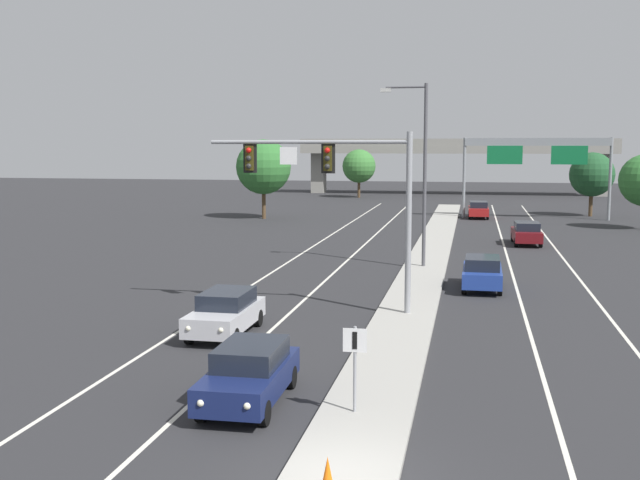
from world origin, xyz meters
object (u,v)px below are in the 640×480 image
object	(u,v)px
tree_far_left_b	(359,166)
median_sign_post	(355,356)
car_oncoming_silver	(226,312)
street_lamp_median	(421,164)
highway_sign_gantry	(537,152)
overhead_signal_mast	(342,182)
tree_far_right_b	(592,175)
car_receding_red	(478,209)
car_oncoming_navy	(250,373)
traffic_cone_median_nose	(328,476)
car_receding_blue	(482,272)
car_receding_darkred	(527,233)
tree_far_left_c	(263,167)

from	to	relation	value
tree_far_left_b	median_sign_post	bearing A→B (deg)	-81.73
median_sign_post	car_oncoming_silver	size ratio (longest dim) A/B	0.49
tree_far_left_b	street_lamp_median	bearing A→B (deg)	-78.31
highway_sign_gantry	overhead_signal_mast	bearing A→B (deg)	-104.03
tree_far_right_b	car_receding_red	bearing A→B (deg)	-159.01
car_oncoming_navy	traffic_cone_median_nose	distance (m)	6.05
car_receding_blue	tree_far_left_b	world-z (taller)	tree_far_left_b
median_sign_post	tree_far_left_b	bearing A→B (deg)	98.27
highway_sign_gantry	car_receding_blue	bearing A→B (deg)	-97.99
car_receding_darkred	tree_far_right_b	xyz separation A→B (m)	(7.44, 23.07, 3.19)
car_oncoming_silver	tree_far_right_b	xyz separation A→B (m)	(19.82, 51.34, 3.19)
median_sign_post	tree_far_left_b	distance (m)	81.52
car_receding_red	car_oncoming_silver	bearing A→B (deg)	-101.06
street_lamp_median	tree_far_right_b	distance (m)	37.58
tree_far_left_b	car_receding_darkred	bearing A→B (deg)	-67.86
traffic_cone_median_nose	overhead_signal_mast	bearing A→B (deg)	98.65
car_oncoming_navy	car_receding_blue	bearing A→B (deg)	70.77
car_oncoming_navy	car_oncoming_silver	size ratio (longest dim) A/B	1.00
car_oncoming_silver	tree_far_left_b	xyz separation A→B (m)	(-5.84, 73.04, 3.26)
traffic_cone_median_nose	tree_far_left_c	size ratio (longest dim) A/B	0.10
tree_far_right_b	tree_far_left_c	distance (m)	31.33
car_receding_darkred	tree_far_left_b	bearing A→B (deg)	112.14
street_lamp_median	tree_far_left_b	size ratio (longest dim) A/B	1.60
car_receding_darkred	highway_sign_gantry	bearing A→B (deg)	84.13
car_oncoming_navy	tree_far_left_b	size ratio (longest dim) A/B	0.72
median_sign_post	car_receding_red	world-z (taller)	median_sign_post
overhead_signal_mast	street_lamp_median	xyz separation A→B (m)	(2.30, 12.25, 0.42)
car_receding_red	tree_far_left_c	distance (m)	20.46
car_oncoming_navy	tree_far_right_b	distance (m)	60.86
highway_sign_gantry	median_sign_post	bearing A→B (deg)	-98.75
traffic_cone_median_nose	tree_far_left_b	xyz separation A→B (m)	(-11.90, 85.29, 3.57)
tree_far_right_b	street_lamp_median	bearing A→B (deg)	-111.84
tree_far_left_c	median_sign_post	bearing A→B (deg)	-72.19
tree_far_right_b	car_oncoming_silver	bearing A→B (deg)	-111.11
car_oncoming_silver	car_receding_blue	size ratio (longest dim) A/B	1.00
overhead_signal_mast	tree_far_right_b	bearing A→B (deg)	70.94
highway_sign_gantry	tree_far_left_b	xyz separation A→B (m)	(-20.19, 25.58, -2.08)
street_lamp_median	median_sign_post	bearing A→B (deg)	-89.94
median_sign_post	tree_far_left_c	world-z (taller)	tree_far_left_c
car_oncoming_silver	highway_sign_gantry	size ratio (longest dim) A/B	0.34
car_oncoming_navy	car_oncoming_silver	distance (m)	7.66
traffic_cone_median_nose	car_receding_blue	bearing A→B (deg)	82.23
car_oncoming_silver	car_receding_darkred	bearing A→B (deg)	66.35
median_sign_post	car_oncoming_navy	size ratio (longest dim) A/B	0.49
street_lamp_median	highway_sign_gantry	size ratio (longest dim) A/B	0.75
street_lamp_median	car_receding_red	xyz separation A→B (m)	(3.38, 30.79, -4.97)
median_sign_post	car_oncoming_silver	xyz separation A→B (m)	(-5.88, 7.60, -0.77)
car_receding_red	street_lamp_median	bearing A→B (deg)	-96.27
car_receding_red	tree_far_left_b	xyz separation A→B (m)	(-15.08, 25.76, 3.26)
median_sign_post	tree_far_left_b	xyz separation A→B (m)	(-11.72, 80.64, 2.49)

